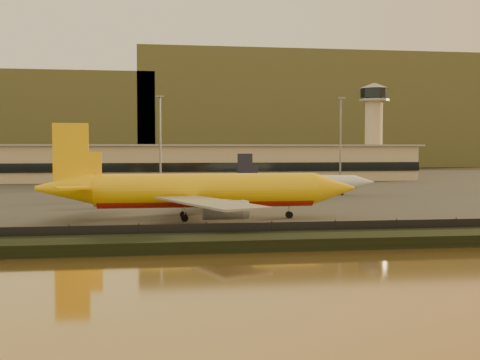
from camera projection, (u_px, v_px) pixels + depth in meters
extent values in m
plane|color=black|center=(240.00, 228.00, 85.82)|extent=(900.00, 900.00, 0.00)
cube|color=black|center=(262.00, 242.00, 68.99)|extent=(320.00, 7.00, 1.40)
cube|color=#2D2D2D|center=(193.00, 186.00, 179.66)|extent=(320.00, 220.00, 0.20)
cube|color=black|center=(256.00, 232.00, 72.91)|extent=(300.00, 0.05, 2.20)
cube|color=#C7AE8A|center=(187.00, 163.00, 208.98)|extent=(160.00, 22.00, 12.00)
cube|color=black|center=(189.00, 167.00, 197.96)|extent=(160.00, 0.60, 3.00)
cube|color=gray|center=(187.00, 145.00, 208.65)|extent=(164.00, 24.00, 0.60)
cylinder|color=#C7AE8A|center=(374.00, 138.00, 224.69)|extent=(6.40, 6.40, 30.00)
cylinder|color=black|center=(374.00, 93.00, 223.81)|extent=(10.40, 10.40, 3.50)
cone|color=gray|center=(374.00, 86.00, 223.67)|extent=(11.20, 11.20, 2.00)
cylinder|color=gray|center=(374.00, 100.00, 223.95)|extent=(11.20, 11.20, 0.80)
cylinder|color=slate|center=(160.00, 144.00, 162.72)|extent=(0.50, 0.50, 25.00)
cube|color=slate|center=(160.00, 97.00, 162.05)|extent=(2.20, 2.20, 0.40)
cylinder|color=slate|center=(340.00, 144.00, 168.07)|extent=(0.50, 0.50, 25.00)
cube|color=slate|center=(341.00, 98.00, 167.41)|extent=(2.20, 2.20, 0.40)
cube|color=brown|center=(294.00, 116.00, 433.04)|extent=(220.00, 160.00, 70.00)
cylinder|color=yellow|center=(207.00, 189.00, 94.52)|extent=(34.77, 5.26, 5.02)
cylinder|color=red|center=(207.00, 195.00, 94.57)|extent=(33.80, 4.15, 3.91)
cone|color=yellow|center=(334.00, 188.00, 97.42)|extent=(6.79, 5.06, 5.02)
cone|color=yellow|center=(65.00, 188.00, 91.47)|extent=(8.72, 5.08, 5.02)
cube|color=yellow|center=(71.00, 152.00, 91.31)|extent=(5.31, 0.44, 8.78)
cube|color=yellow|center=(82.00, 184.00, 96.68)|extent=(6.08, 6.05, 0.30)
cube|color=yellow|center=(73.00, 188.00, 86.76)|extent=(6.04, 6.00, 0.30)
cube|color=gray|center=(195.00, 189.00, 107.65)|extent=(14.52, 22.65, 0.30)
cylinder|color=gray|center=(210.00, 198.00, 104.84)|extent=(5.81, 2.80, 2.76)
cube|color=gray|center=(208.00, 203.00, 81.22)|extent=(14.27, 22.67, 0.30)
cylinder|color=gray|center=(223.00, 210.00, 84.85)|extent=(5.81, 2.80, 2.76)
cylinder|color=black|center=(289.00, 215.00, 96.60)|extent=(1.11, 0.89, 1.10)
cylinder|color=slate|center=(289.00, 211.00, 96.56)|extent=(0.19, 0.19, 2.26)
cylinder|color=black|center=(185.00, 218.00, 92.00)|extent=(1.11, 0.89, 1.10)
cylinder|color=slate|center=(185.00, 214.00, 91.97)|extent=(0.19, 0.19, 2.26)
cylinder|color=black|center=(183.00, 215.00, 96.47)|extent=(1.11, 0.89, 1.10)
cylinder|color=slate|center=(183.00, 211.00, 96.44)|extent=(0.19, 0.19, 2.26)
cylinder|color=white|center=(304.00, 182.00, 145.06)|extent=(24.09, 8.45, 3.32)
cylinder|color=gray|center=(304.00, 184.00, 145.09)|extent=(23.28, 7.59, 2.59)
cone|color=white|center=(364.00, 182.00, 144.03)|extent=(5.27, 4.26, 3.32)
cone|color=white|center=(242.00, 181.00, 146.12)|extent=(6.56, 4.55, 3.32)
cube|color=black|center=(245.00, 166.00, 145.88)|extent=(3.63, 1.06, 5.82)
cube|color=white|center=(249.00, 179.00, 149.32)|extent=(4.47, 4.41, 0.20)
cube|color=white|center=(247.00, 180.00, 142.70)|extent=(3.61, 3.46, 0.20)
cube|color=gray|center=(300.00, 182.00, 154.24)|extent=(12.32, 14.96, 0.20)
cylinder|color=gray|center=(307.00, 186.00, 151.94)|extent=(4.29, 2.65, 1.83)
cube|color=gray|center=(302.00, 187.00, 136.03)|extent=(7.05, 15.52, 0.20)
cylinder|color=gray|center=(309.00, 190.00, 138.19)|extent=(4.29, 2.65, 1.83)
cylinder|color=black|center=(342.00, 194.00, 144.55)|extent=(0.84, 0.73, 0.73)
cylinder|color=slate|center=(342.00, 192.00, 144.53)|extent=(0.17, 0.17, 1.50)
cylinder|color=black|center=(294.00, 194.00, 143.89)|extent=(0.84, 0.73, 0.73)
cylinder|color=slate|center=(294.00, 192.00, 143.87)|extent=(0.17, 0.17, 1.50)
cylinder|color=black|center=(293.00, 193.00, 146.87)|extent=(0.84, 0.73, 0.73)
cylinder|color=slate|center=(294.00, 191.00, 146.85)|extent=(0.17, 0.17, 1.50)
cube|color=yellow|center=(273.00, 200.00, 120.08)|extent=(4.28, 2.51, 1.81)
cube|color=white|center=(117.00, 202.00, 114.63)|extent=(4.35, 1.96, 1.96)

